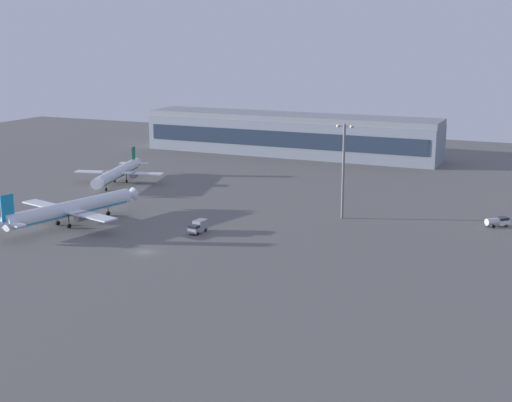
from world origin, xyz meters
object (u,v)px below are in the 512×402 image
Objects in this scene: airplane_terminal_side at (118,173)px; airplane_mid_apron at (69,209)px; fuel_truck at (498,221)px; apron_light_west at (343,165)px; catering_truck at (198,227)px.

airplane_mid_apron is at bearing 96.49° from airplane_terminal_side.
airplane_mid_apron is 52.00m from airplane_terminal_side.
airplane_mid_apron is 7.12× the size of fuel_truck.
airplane_terminal_side is 1.51× the size of apron_light_west.
airplane_mid_apron reaches higher than fuel_truck.
fuel_truck is at bearing 11.77° from apron_light_west.
airplane_mid_apron is 1.12× the size of airplane_terminal_side.
airplane_mid_apron is at bearing 16.58° from catering_truck.
catering_truck is 75.79m from fuel_truck.
apron_light_west reaches higher than catering_truck.
airplane_terminal_side is 6.51× the size of catering_truck.
apron_light_west is (28.04, 28.05, 12.81)m from catering_truck.
airplane_mid_apron is 71.57m from apron_light_west.
fuel_truck is at bearing 37.31° from airplane_mid_apron.
airplane_terminal_side is at bearing -33.73° from catering_truck.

